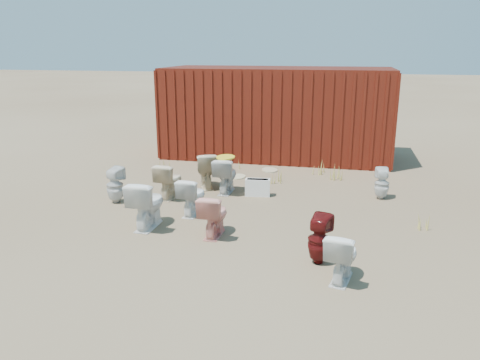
% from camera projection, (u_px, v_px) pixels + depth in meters
% --- Properties ---
extents(ground, '(100.00, 100.00, 0.00)m').
position_uv_depth(ground, '(233.00, 219.00, 8.22)').
color(ground, brown).
rests_on(ground, ground).
extents(shipping_container, '(6.00, 2.40, 2.40)m').
position_uv_depth(shipping_container, '(277.00, 113.00, 12.78)').
color(shipping_container, '#4B0E0C').
rests_on(shipping_container, ground).
extents(toilet_front_a, '(0.44, 0.70, 0.69)m').
position_uv_depth(toilet_front_a, '(192.00, 196.00, 8.38)').
color(toilet_front_a, white).
rests_on(toilet_front_a, ground).
extents(toilet_front_pink, '(0.41, 0.69, 0.69)m').
position_uv_depth(toilet_front_pink, '(214.00, 215.00, 7.43)').
color(toilet_front_pink, '#ED9789').
rests_on(toilet_front_pink, ground).
extents(toilet_front_c, '(0.47, 0.81, 0.81)m').
position_uv_depth(toilet_front_c, '(147.00, 204.00, 7.76)').
color(toilet_front_c, white).
rests_on(toilet_front_c, ground).
extents(toilet_front_maroon, '(0.40, 0.40, 0.71)m').
position_uv_depth(toilet_front_maroon, '(319.00, 239.00, 6.46)').
color(toilet_front_maroon, '#510E0E').
rests_on(toilet_front_maroon, ground).
extents(toilet_front_e, '(0.49, 0.72, 0.67)m').
position_uv_depth(toilet_front_e, '(342.00, 256.00, 5.99)').
color(toilet_front_e, white).
rests_on(toilet_front_e, ground).
extents(toilet_back_a, '(0.39, 0.39, 0.70)m').
position_uv_depth(toilet_back_a, '(115.00, 185.00, 9.02)').
color(toilet_back_a, silver).
rests_on(toilet_back_a, ground).
extents(toilet_back_beige_left, '(0.70, 0.86, 0.77)m').
position_uv_depth(toilet_back_beige_left, '(206.00, 170.00, 10.01)').
color(toilet_back_beige_left, beige).
rests_on(toilet_back_beige_left, ground).
extents(toilet_back_beige_right, '(0.47, 0.74, 0.72)m').
position_uv_depth(toilet_back_beige_right, '(169.00, 181.00, 9.31)').
color(toilet_back_beige_right, beige).
rests_on(toilet_back_beige_right, ground).
extents(toilet_back_yellowlid, '(0.42, 0.73, 0.74)m').
position_uv_depth(toilet_back_yellowlid, '(226.00, 175.00, 9.65)').
color(toilet_back_yellowlid, silver).
rests_on(toilet_back_yellowlid, ground).
extents(toilet_back_e, '(0.31, 0.31, 0.63)m').
position_uv_depth(toilet_back_e, '(382.00, 184.00, 9.25)').
color(toilet_back_e, silver).
rests_on(toilet_back_e, ground).
extents(yellow_lid, '(0.37, 0.47, 0.02)m').
position_uv_depth(yellow_lid, '(226.00, 157.00, 9.55)').
color(yellow_lid, yellow).
rests_on(yellow_lid, toilet_back_yellowlid).
extents(loose_tank, '(0.52, 0.26, 0.35)m').
position_uv_depth(loose_tank, '(258.00, 187.00, 9.48)').
color(loose_tank, white).
rests_on(loose_tank, ground).
extents(loose_lid_near, '(0.52, 0.59, 0.02)m').
position_uv_depth(loose_lid_near, '(270.00, 170.00, 11.49)').
color(loose_lid_near, tan).
rests_on(loose_lid_near, ground).
extents(loose_lid_far, '(0.37, 0.47, 0.02)m').
position_uv_depth(loose_lid_far, '(238.00, 177.00, 10.89)').
color(loose_lid_far, '#C6BD8F').
rests_on(loose_lid_far, ground).
extents(weed_clump_a, '(0.36, 0.36, 0.29)m').
position_uv_depth(weed_clump_a, '(164.00, 164.00, 11.51)').
color(weed_clump_a, '#AE9F45').
rests_on(weed_clump_a, ground).
extents(weed_clump_b, '(0.32, 0.32, 0.27)m').
position_uv_depth(weed_clump_b, '(276.00, 176.00, 10.45)').
color(weed_clump_b, '#AE9F45').
rests_on(weed_clump_b, ground).
extents(weed_clump_c, '(0.36, 0.36, 0.31)m').
position_uv_depth(weed_clump_c, '(336.00, 172.00, 10.73)').
color(weed_clump_c, '#AE9F45').
rests_on(weed_clump_c, ground).
extents(weed_clump_d, '(0.30, 0.30, 0.27)m').
position_uv_depth(weed_clump_d, '(233.00, 165.00, 11.50)').
color(weed_clump_d, '#AE9F45').
rests_on(weed_clump_d, ground).
extents(weed_clump_e, '(0.34, 0.34, 0.32)m').
position_uv_depth(weed_clump_e, '(321.00, 167.00, 11.19)').
color(weed_clump_e, '#AE9F45').
rests_on(weed_clump_e, ground).
extents(weed_clump_f, '(0.28, 0.28, 0.27)m').
position_uv_depth(weed_clump_f, '(428.00, 223.00, 7.65)').
color(weed_clump_f, '#AE9F45').
rests_on(weed_clump_f, ground).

